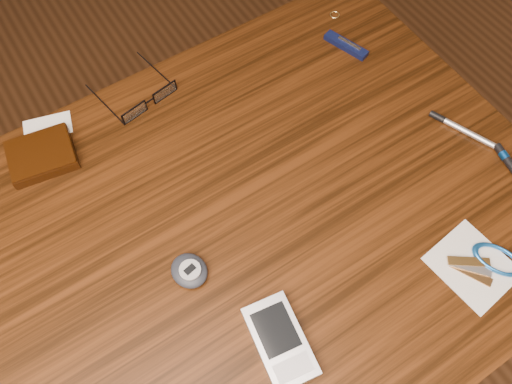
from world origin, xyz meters
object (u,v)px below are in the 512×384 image
Objects in this scene: wallet_and_card at (42,155)px; desk at (231,259)px; pedometer at (189,271)px; silver_pen at (459,128)px; pda_phone at (280,341)px; eyeglasses at (147,100)px; pocket_knife at (346,45)px; notepad_keys at (486,263)px.

desk is at bearing -56.71° from wallet_and_card.
pedometer is 0.49m from silver_pen.
wallet_and_card is at bearing 109.32° from pedometer.
pedometer is at bearing 109.71° from pda_phone.
wallet_and_card is 0.19m from eyeglasses.
pda_phone is 1.44× the size of pocket_knife.
desk is at bearing 173.92° from silver_pen.
pda_phone is (0.16, -0.44, -0.00)m from wallet_and_card.
eyeglasses is at bearing 1.76° from wallet_and_card.
wallet_and_card is 1.17× the size of silver_pen.
desk is 0.20m from pda_phone.
eyeglasses is at bearing 73.84° from pedometer.
eyeglasses is 0.58m from notepad_keys.
silver_pen reaches higher than desk.
wallet_and_card is 2.11× the size of pedometer.
notepad_keys is at bearing -100.99° from pocket_knife.
pocket_knife is at bearing 28.22° from desk.
eyeglasses is 1.03× the size of notepad_keys.
pda_phone is 1.94× the size of pedometer.
desk is 7.32× the size of wallet_and_card.
notepad_keys is (0.31, -0.07, -0.00)m from pda_phone.
eyeglasses is 0.52m from silver_pen.
wallet_and_card reaches higher than notepad_keys.
desk is at bearing 16.15° from pedometer.
pda_phone is at bearing -163.96° from silver_pen.
notepad_keys is 1.48× the size of pocket_knife.
notepad_keys is (0.29, -0.24, 0.11)m from desk.
pda_phone is at bearing -97.40° from desk.
pda_phone is at bearing 167.75° from notepad_keys.
notepad_keys is (0.36, -0.22, -0.01)m from pedometer.
wallet_and_card is (-0.18, 0.27, 0.11)m from desk.
pda_phone is 0.16m from pedometer.
pedometer is at bearing -163.85° from desk.
eyeglasses is 1.14× the size of silver_pen.
eyeglasses is at bearing 85.74° from pda_phone.
desk is 0.14m from pedometer.
pocket_knife is at bearing 100.49° from silver_pen.
pedometer is at bearing 177.37° from silver_pen.
pedometer reaches higher than silver_pen.
eyeglasses is at bearing 118.15° from notepad_keys.
silver_pen is at bearing 16.04° from pda_phone.
eyeglasses is (0.19, 0.01, 0.00)m from wallet_and_card.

